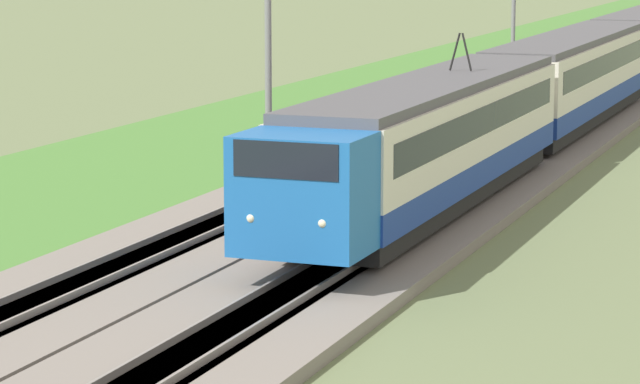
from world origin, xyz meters
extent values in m
cube|color=gray|center=(50.00, 0.00, 0.15)|extent=(240.00, 4.40, 0.30)
cube|color=gray|center=(50.00, -4.52, 0.15)|extent=(240.00, 4.40, 0.30)
cube|color=#4C4238|center=(50.00, 0.00, 0.15)|extent=(240.00, 1.57, 0.30)
cube|color=gray|center=(50.00, 0.53, 0.38)|extent=(240.00, 0.07, 0.15)
cube|color=gray|center=(50.00, -0.53, 0.38)|extent=(240.00, 0.07, 0.15)
cube|color=#4C4238|center=(50.00, -4.52, 0.15)|extent=(240.00, 1.57, 0.30)
cube|color=gray|center=(50.00, -3.99, 0.38)|extent=(240.00, 0.07, 0.15)
cube|color=gray|center=(50.00, -5.06, 0.38)|extent=(240.00, 0.07, 0.15)
cube|color=#4C8438|center=(50.00, 6.04, 0.06)|extent=(240.00, 12.55, 0.12)
cube|color=blue|center=(27.22, -4.52, 2.27)|extent=(2.01, 2.76, 2.54)
cube|color=black|center=(26.92, -4.52, 3.12)|extent=(1.45, 2.30, 0.76)
sphere|color=#F2EAC6|center=(26.26, -3.73, 1.86)|extent=(0.20, 0.20, 0.20)
sphere|color=#F2EAC6|center=(26.26, -5.31, 1.86)|extent=(0.20, 0.20, 0.20)
cube|color=navy|center=(36.99, -4.52, 1.36)|extent=(17.53, 2.88, 0.71)
cube|color=silver|center=(36.99, -4.52, 2.62)|extent=(17.53, 2.88, 1.83)
cube|color=black|center=(36.99, -4.52, 2.77)|extent=(16.12, 2.90, 0.77)
cube|color=#515156|center=(36.99, -4.52, 3.66)|extent=(17.53, 2.65, 0.25)
cube|color=black|center=(36.99, -4.52, 0.72)|extent=(16.65, 2.45, 0.55)
cylinder|color=black|center=(30.02, -3.99, 0.88)|extent=(0.86, 0.12, 0.86)
cylinder|color=black|center=(30.02, -5.06, 0.88)|extent=(0.86, 0.12, 0.86)
cube|color=navy|center=(56.12, -4.52, 1.36)|extent=(19.54, 2.88, 0.71)
cube|color=silver|center=(56.12, -4.52, 2.62)|extent=(19.54, 2.88, 1.83)
cube|color=black|center=(56.12, -4.52, 2.77)|extent=(17.97, 2.90, 0.77)
cube|color=#515156|center=(56.12, -4.52, 3.66)|extent=(19.54, 2.65, 0.25)
cube|color=black|center=(56.12, -4.52, 0.72)|extent=(18.56, 2.45, 0.55)
cylinder|color=black|center=(39.62, -4.35, 4.34)|extent=(0.06, 0.33, 1.08)
cylinder|color=black|center=(39.62, -4.70, 4.34)|extent=(0.06, 0.33, 1.08)
cube|color=black|center=(30.02, -4.52, 0.00)|extent=(0.10, 0.10, 0.00)
cylinder|color=slate|center=(42.66, 2.65, 4.36)|extent=(0.22, 0.22, 8.72)
camera|label=1|loc=(-2.02, -15.85, 7.72)|focal=85.00mm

